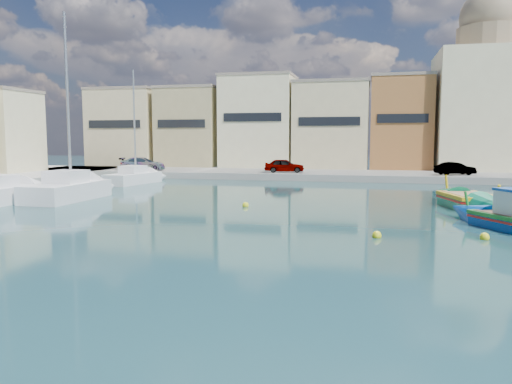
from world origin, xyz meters
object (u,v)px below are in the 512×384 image
(luzzu_blue_cabin, at_px, (510,221))
(yacht_midnorth, at_px, (84,189))
(luzzu_green, at_px, (468,203))
(yacht_north, at_px, (145,178))
(yacht_mid, at_px, (18,193))
(church_block, at_px, (486,93))

(luzzu_blue_cabin, bearing_deg, yacht_midnorth, 165.57)
(luzzu_green, xyz_separation_m, yacht_north, (-24.56, 10.72, 0.11))
(yacht_midnorth, bearing_deg, luzzu_blue_cabin, -14.43)
(yacht_mid, bearing_deg, church_block, 42.25)
(luzzu_blue_cabin, distance_m, yacht_midnorth, 25.04)
(church_block, xyz_separation_m, luzzu_blue_cabin, (-5.52, -33.12, -8.08))
(yacht_north, bearing_deg, yacht_mid, -98.34)
(luzzu_green, bearing_deg, yacht_midnorth, -179.77)
(luzzu_blue_cabin, height_order, yacht_midnorth, yacht_midnorth)
(yacht_midnorth, bearing_deg, church_block, 42.08)
(church_block, height_order, luzzu_blue_cabin, church_block)
(church_block, height_order, yacht_midnorth, church_block)
(yacht_north, relative_size, yacht_midnorth, 0.83)
(church_block, distance_m, yacht_north, 35.50)
(luzzu_blue_cabin, bearing_deg, yacht_mid, 172.67)
(church_block, bearing_deg, yacht_mid, -137.75)
(luzzu_blue_cabin, height_order, yacht_north, yacht_north)
(luzzu_green, xyz_separation_m, yacht_mid, (-26.55, -2.85, 0.16))
(luzzu_green, bearing_deg, church_block, 77.22)
(yacht_north, bearing_deg, luzzu_green, -23.59)
(yacht_north, height_order, yacht_mid, yacht_mid)
(yacht_north, bearing_deg, luzzu_blue_cabin, -34.18)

